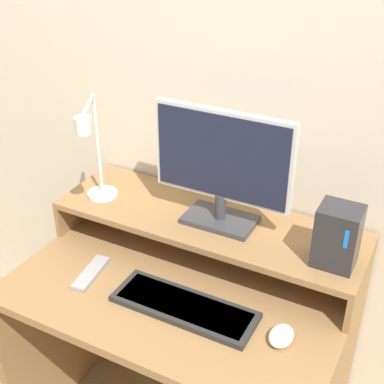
% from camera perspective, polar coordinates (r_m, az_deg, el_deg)
% --- Properties ---
extents(wall_back, '(6.00, 0.05, 2.50)m').
position_cam_1_polar(wall_back, '(1.78, 4.82, 10.87)').
color(wall_back, beige).
rests_on(wall_back, ground_plane).
extents(desk, '(1.05, 0.70, 0.72)m').
position_cam_1_polar(desk, '(1.88, -1.02, -14.83)').
color(desk, olive).
rests_on(desk, ground_plane).
extents(monitor_shelf, '(1.05, 0.33, 0.14)m').
position_cam_1_polar(monitor_shelf, '(1.80, 1.70, -3.37)').
color(monitor_shelf, olive).
rests_on(monitor_shelf, desk).
extents(monitor, '(0.46, 0.14, 0.39)m').
position_cam_1_polar(monitor, '(1.66, 3.20, 2.82)').
color(monitor, '#38383D').
rests_on(monitor, monitor_shelf).
extents(desk_lamp, '(0.17, 0.25, 0.38)m').
position_cam_1_polar(desk_lamp, '(1.78, -10.40, 3.72)').
color(desk_lamp, silver).
rests_on(desk_lamp, monitor_shelf).
extents(router_dock, '(0.12, 0.11, 0.19)m').
position_cam_1_polar(router_dock, '(1.58, 15.26, -4.57)').
color(router_dock, '#28282D').
rests_on(router_dock, monitor_shelf).
extents(keyboard, '(0.44, 0.15, 0.02)m').
position_cam_1_polar(keyboard, '(1.63, -0.84, -12.12)').
color(keyboard, '#282828').
rests_on(keyboard, desk).
extents(mouse, '(0.07, 0.09, 0.04)m').
position_cam_1_polar(mouse, '(1.56, 9.49, -14.88)').
color(mouse, white).
rests_on(mouse, desk).
extents(remote_control, '(0.07, 0.18, 0.02)m').
position_cam_1_polar(remote_control, '(1.79, -10.73, -8.51)').
color(remote_control, '#99999E').
rests_on(remote_control, desk).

